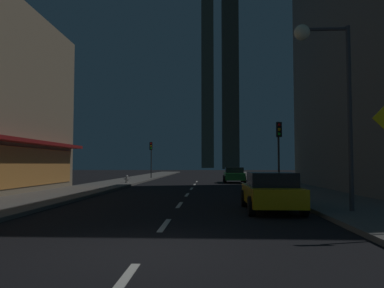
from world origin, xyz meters
The scene contains 12 objects.
ground_plane centered at (0.00, 32.00, -0.05)m, with size 78.00×136.00×0.10m, color black.
sidewalk_right centered at (7.00, 32.00, 0.07)m, with size 4.00×76.00×0.15m, color #605E59.
sidewalk_left centered at (-7.00, 32.00, 0.07)m, with size 4.00×76.00×0.15m, color #605E59.
lane_marking_center centered at (0.00, 13.60, 0.01)m, with size 0.16×33.40×0.01m.
skyscraper_distant_tall centered at (0.41, 159.97, 39.01)m, with size 5.61×6.32×78.02m, color #484536.
skyscraper_distant_mid centered at (8.73, 122.35, 36.30)m, with size 5.82×7.06×72.60m, color #39362B.
car_parked_near centered at (3.60, 6.53, 0.74)m, with size 1.98×4.24×1.45m.
car_parked_far centered at (3.60, 27.32, 0.74)m, with size 1.98×4.24×1.45m.
fire_hydrant_far_left centered at (-5.90, 24.05, 0.45)m, with size 0.42×0.30×0.65m.
traffic_light_near_right centered at (5.50, 14.88, 3.19)m, with size 0.32×0.48×4.20m.
traffic_light_far_left centered at (-5.50, 34.60, 3.19)m, with size 0.32×0.48×4.20m.
street_lamp_right centered at (5.38, 5.53, 5.07)m, with size 1.96×0.56×6.58m.
Camera 1 is at (1.30, -7.35, 1.77)m, focal length 34.07 mm.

